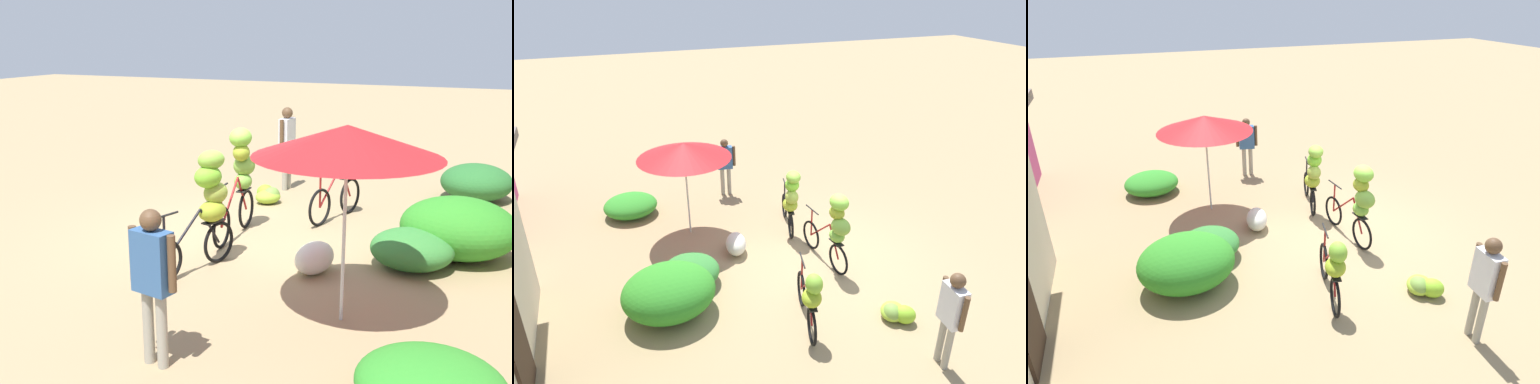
% 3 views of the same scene
% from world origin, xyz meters
% --- Properties ---
extents(ground_plane, '(60.00, 60.00, 0.00)m').
position_xyz_m(ground_plane, '(0.00, 0.00, 0.00)').
color(ground_plane, '#9A825C').
extents(hedge_bush_front_right, '(1.47, 1.67, 0.89)m').
position_xyz_m(hedge_bush_front_right, '(-0.49, 3.35, 0.45)').
color(hedge_bush_front_right, '#2F8725').
rests_on(hedge_bush_front_right, ground).
extents(hedge_bush_mid, '(1.10, 1.15, 0.55)m').
position_xyz_m(hedge_bush_mid, '(0.22, 2.83, 0.28)').
color(hedge_bush_mid, '#337C33').
rests_on(hedge_bush_mid, ground).
extents(hedge_bush_by_door, '(1.24, 1.31, 0.51)m').
position_xyz_m(hedge_bush_by_door, '(3.60, 3.60, 0.26)').
color(hedge_bush_by_door, '#308C29').
rests_on(hedge_bush_by_door, ground).
extents(market_umbrella, '(2.08, 2.08, 2.25)m').
position_xyz_m(market_umbrella, '(2.18, 2.40, 2.07)').
color(market_umbrella, beige).
rests_on(market_umbrella, ground).
extents(bicycle_leftmost, '(1.60, 0.57, 1.23)m').
position_xyz_m(bicycle_leftmost, '(-1.82, 1.22, 0.71)').
color(bicycle_leftmost, black).
rests_on(bicycle_leftmost, ground).
extents(bicycle_near_pile, '(1.73, 0.41, 1.71)m').
position_xyz_m(bicycle_near_pile, '(-0.33, -0.05, 1.02)').
color(bicycle_near_pile, black).
rests_on(bicycle_near_pile, ground).
extents(bicycle_center_loaded, '(1.59, 0.56, 1.63)m').
position_xyz_m(bicycle_center_loaded, '(1.28, 0.21, 0.96)').
color(bicycle_center_loaded, black).
rests_on(bicycle_center_loaded, ground).
extents(banana_pile_on_ground, '(0.75, 0.70, 0.32)m').
position_xyz_m(banana_pile_on_ground, '(-2.15, -0.33, 0.15)').
color(banana_pile_on_ground, '#92BD35').
rests_on(banana_pile_on_ground, ground).
extents(produce_sack, '(0.79, 0.61, 0.44)m').
position_xyz_m(produce_sack, '(0.95, 1.65, 0.22)').
color(produce_sack, silver).
rests_on(produce_sack, ground).
extents(person_vendor, '(0.58, 0.23, 1.71)m').
position_xyz_m(person_vendor, '(-3.27, -0.39, 1.05)').
color(person_vendor, gray).
rests_on(person_vendor, ground).
extents(person_bystander, '(0.27, 0.57, 1.60)m').
position_xyz_m(person_bystander, '(3.88, 1.01, 0.98)').
color(person_bystander, gray).
rests_on(person_bystander, ground).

